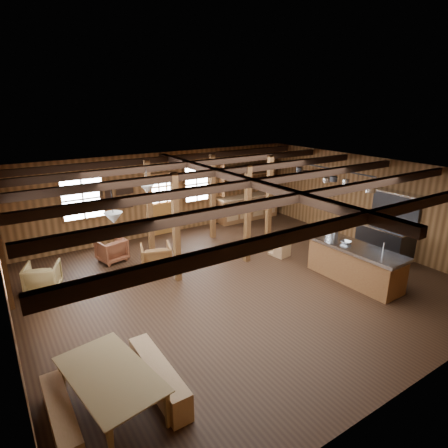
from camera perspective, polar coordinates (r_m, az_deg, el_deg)
The scene contains 22 objects.
room at distance 9.10m, azimuth 2.29°, elevation -1.09°, with size 10.04×9.04×2.84m.
ceiling_joists at distance 8.90m, azimuth 1.74°, elevation 7.03°, with size 9.80×8.82×0.18m.
timber_posts at distance 11.03m, azimuth -1.74°, elevation 2.43°, with size 3.95×2.35×2.80m.
back_door at distance 12.97m, azimuth -9.16°, elevation 2.26°, with size 1.02×0.08×2.15m.
window_back_left at distance 12.03m, azimuth -20.72°, elevation 3.58°, with size 1.32×0.06×1.32m.
window_back_right at distance 13.36m, azimuth -4.22°, elevation 6.11°, with size 1.02×0.06×1.32m.
window_left at distance 8.00m, azimuth -30.66°, elevation -5.05°, with size 0.14×1.24×1.32m.
notice_boards at distance 12.28m, azimuth -15.74°, elevation 4.56°, with size 1.08×0.03×0.90m.
back_counter at distance 14.49m, azimuth 3.65°, elevation 3.03°, with size 2.55×0.60×2.45m.
pendant_lamps at distance 8.72m, azimuth -13.74°, elevation 3.37°, with size 1.86×2.36×0.66m.
pot_rack at distance 11.33m, azimuth 16.02°, elevation 6.73°, with size 0.37×3.00×0.46m.
kitchen_island at distance 10.13m, azimuth 19.32°, elevation -5.68°, with size 0.95×2.52×1.20m.
step_stool at distance 11.25m, azimuth 8.86°, elevation -3.85°, with size 0.48×0.34×0.43m, color olive.
commercial_range at distance 11.99m, azimuth 23.47°, elevation -1.68°, with size 0.81×1.58×1.95m.
dining_table at distance 6.31m, azimuth -16.42°, elevation -23.12°, with size 1.85×1.03×0.65m, color olive.
bench_wall at distance 6.30m, azimuth -23.52°, elevation -25.48°, with size 0.30×1.58×0.43m, color olive.
bench_aisle at distance 6.52m, azimuth -9.94°, elevation -21.92°, with size 0.33×1.75×0.48m, color olive.
armchair_a at distance 11.24m, azimuth -16.75°, elevation -3.82°, with size 0.71×0.73×0.67m, color brown.
armchair_b at distance 10.36m, azimuth -10.30°, elevation -5.03°, with size 0.78×0.80×0.73m, color brown.
armchair_c at distance 10.14m, azimuth -25.89°, elevation -7.32°, with size 0.75×0.77×0.70m, color olive.
counter_pot at distance 10.44m, azimuth 16.08°, elevation -1.32°, with size 0.33×0.33×0.20m, color silver.
bowl at distance 10.07m, azimuth 18.10°, elevation -2.66°, with size 0.26×0.26×0.06m, color silver.
Camera 1 is at (-4.98, -6.99, 4.43)m, focal length 30.00 mm.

